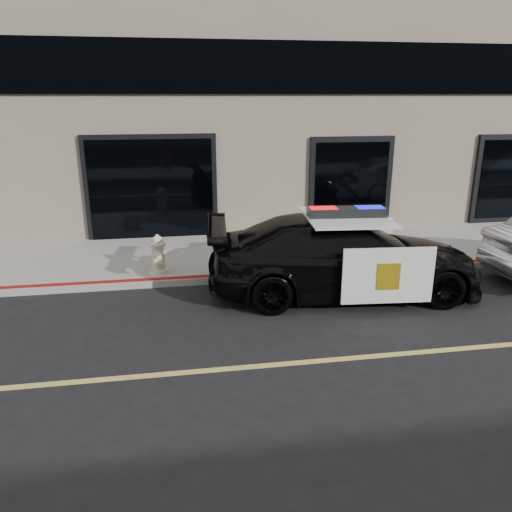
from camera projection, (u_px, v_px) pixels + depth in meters
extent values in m
plane|color=black|center=(213.00, 370.00, 7.28)|extent=(120.00, 120.00, 0.00)
cube|color=gray|center=(195.00, 256.00, 12.18)|extent=(60.00, 3.50, 0.15)
cube|color=#756856|center=(179.00, 20.00, 15.28)|extent=(60.00, 7.00, 12.00)
imported|color=black|center=(344.00, 256.00, 9.90)|extent=(3.11, 5.77, 1.57)
cube|color=white|center=(388.00, 276.00, 8.88)|extent=(1.67, 0.18, 1.04)
cube|color=white|center=(354.00, 241.00, 11.01)|extent=(1.67, 0.18, 1.04)
cube|color=white|center=(346.00, 217.00, 9.65)|extent=(1.72, 2.01, 0.03)
cube|color=gold|center=(389.00, 277.00, 8.85)|extent=(0.42, 0.05, 0.50)
cube|color=black|center=(346.00, 212.00, 9.63)|extent=(1.53, 0.52, 0.18)
cube|color=red|center=(323.00, 212.00, 9.59)|extent=(0.55, 0.38, 0.17)
cube|color=#0C19CC|center=(370.00, 211.00, 9.66)|extent=(0.55, 0.38, 0.17)
cylinder|color=beige|center=(159.00, 271.00, 10.81)|extent=(0.39, 0.39, 0.09)
cylinder|color=beige|center=(158.00, 257.00, 10.71)|extent=(0.28, 0.28, 0.54)
cylinder|color=beige|center=(158.00, 244.00, 10.62)|extent=(0.33, 0.33, 0.06)
sphere|color=beige|center=(157.00, 241.00, 10.60)|extent=(0.25, 0.25, 0.25)
cylinder|color=beige|center=(157.00, 236.00, 10.57)|extent=(0.08, 0.08, 0.08)
cylinder|color=beige|center=(158.00, 251.00, 10.86)|extent=(0.14, 0.13, 0.14)
cylinder|color=beige|center=(158.00, 256.00, 10.52)|extent=(0.14, 0.13, 0.14)
cylinder|color=beige|center=(158.00, 260.00, 10.51)|extent=(0.18, 0.15, 0.18)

